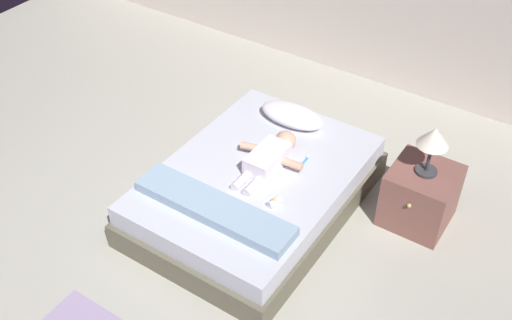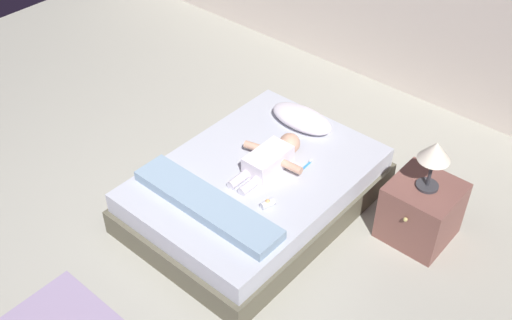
{
  "view_description": "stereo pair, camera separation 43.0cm",
  "coord_description": "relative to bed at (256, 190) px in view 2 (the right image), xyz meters",
  "views": [
    {
      "loc": [
        2.09,
        -1.93,
        3.21
      ],
      "look_at": [
        0.27,
        0.83,
        0.46
      ],
      "focal_mm": 42.65,
      "sensor_mm": 36.0,
      "label": 1
    },
    {
      "loc": [
        2.44,
        -1.67,
        3.21
      ],
      "look_at": [
        0.27,
        0.83,
        0.46
      ],
      "focal_mm": 42.65,
      "sensor_mm": 36.0,
      "label": 2
    }
  ],
  "objects": [
    {
      "name": "lamp",
      "position": [
        1.05,
        0.55,
        0.56
      ],
      "size": [
        0.22,
        0.22,
        0.38
      ],
      "color": "#333338",
      "rests_on": "nightstand"
    },
    {
      "name": "ground_plane",
      "position": [
        -0.27,
        -0.83,
        -0.18
      ],
      "size": [
        8.0,
        8.0,
        0.0
      ],
      "primitive_type": "plane",
      "color": "#AAA99A"
    },
    {
      "name": "pillow",
      "position": [
        -0.09,
        0.65,
        0.25
      ],
      "size": [
        0.54,
        0.27,
        0.13
      ],
      "color": "white",
      "rests_on": "bed"
    },
    {
      "name": "bed",
      "position": [
        0.0,
        0.0,
        0.0
      ],
      "size": [
        1.29,
        1.81,
        0.36
      ],
      "color": "#5D5946",
      "rests_on": "ground_plane"
    },
    {
      "name": "blanket",
      "position": [
        -0.0,
        -0.51,
        0.22
      ],
      "size": [
        1.16,
        0.26,
        0.07
      ],
      "color": "#88A5BE",
      "rests_on": "bed"
    },
    {
      "name": "baby",
      "position": [
        0.04,
        0.12,
        0.25
      ],
      "size": [
        0.51,
        0.67,
        0.16
      ],
      "color": "white",
      "rests_on": "bed"
    },
    {
      "name": "toothbrush",
      "position": [
        0.24,
        0.28,
        0.19
      ],
      "size": [
        0.02,
        0.15,
        0.02
      ],
      "color": "#3790E5",
      "rests_on": "bed"
    },
    {
      "name": "nightstand",
      "position": [
        1.05,
        0.55,
        0.05
      ],
      "size": [
        0.46,
        0.49,
        0.45
      ],
      "color": "brown",
      "rests_on": "ground_plane"
    },
    {
      "name": "baby_bottle",
      "position": [
        0.3,
        -0.23,
        0.21
      ],
      "size": [
        0.07,
        0.11,
        0.07
      ],
      "color": "white",
      "rests_on": "bed"
    }
  ]
}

